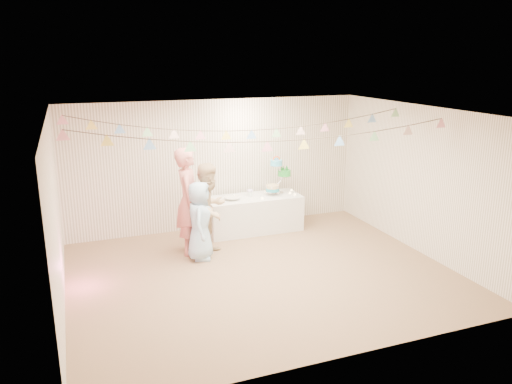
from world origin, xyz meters
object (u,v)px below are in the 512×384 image
object	(u,v)px
table	(254,214)
person_child	(200,221)
person_adult_a	(189,201)
person_adult_b	(210,209)
cake_stand	(278,174)

from	to	relation	value
table	person_child	world-z (taller)	person_child
person_child	table	bearing A→B (deg)	-33.52
table	person_adult_a	distance (m)	1.72
person_adult_b	person_adult_a	bearing A→B (deg)	107.61
person_adult_a	person_adult_b	size ratio (longest dim) A/B	1.15
table	cake_stand	size ratio (longest dim) A/B	2.59
person_adult_a	person_child	size ratio (longest dim) A/B	1.38
table	person_adult_b	xyz separation A→B (m)	(-1.15, -0.88, 0.47)
table	person_adult_b	size ratio (longest dim) A/B	1.14
cake_stand	person_child	bearing A→B (deg)	-150.63
cake_stand	person_adult_a	size ratio (longest dim) A/B	0.38
person_child	person_adult_a	bearing A→B (deg)	34.75
table	person_adult_b	distance (m)	1.52
person_adult_a	person_adult_b	distance (m)	0.40
person_child	person_adult_b	bearing A→B (deg)	-36.81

